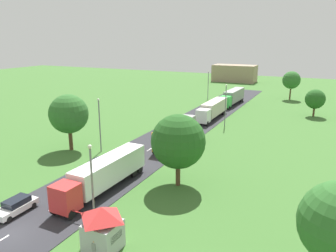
# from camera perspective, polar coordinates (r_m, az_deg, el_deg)

# --- Properties ---
(ground_plane) EXTENTS (280.00, 280.00, 0.00)m
(ground_plane) POSITION_cam_1_polar(r_m,az_deg,el_deg) (34.72, -25.44, -16.52)
(ground_plane) COLOR #3D6B2D
(road) EXTENTS (10.00, 140.00, 0.06)m
(road) POSITION_cam_1_polar(r_m,az_deg,el_deg) (51.66, -4.07, -4.59)
(road) COLOR #2B2B30
(road) RESTS_ON ground
(lane_marking_centre) EXTENTS (0.16, 124.67, 0.01)m
(lane_marking_centre) POSITION_cam_1_polar(r_m,az_deg,el_deg) (50.82, -4.64, -4.90)
(lane_marking_centre) COLOR white
(lane_marking_centre) RESTS_ON road
(truck_lead) EXTENTS (2.76, 14.39, 3.62)m
(truck_lead) POSITION_cam_1_polar(r_m,az_deg,el_deg) (39.47, -10.85, -7.89)
(truck_lead) COLOR red
(truck_lead) RESTS_ON road
(truck_second) EXTENTS (2.60, 12.28, 3.79)m
(truck_second) POSITION_cam_1_polar(r_m,az_deg,el_deg) (54.93, 1.36, -0.96)
(truck_second) COLOR orange
(truck_second) RESTS_ON road
(truck_third) EXTENTS (2.54, 14.10, 3.67)m
(truck_third) POSITION_cam_1_polar(r_m,az_deg,el_deg) (73.14, 7.65, 2.90)
(truck_third) COLOR white
(truck_third) RESTS_ON road
(truck_fourth) EXTENTS (2.87, 14.01, 3.79)m
(truck_fourth) POSITION_cam_1_polar(r_m,az_deg,el_deg) (89.29, 11.02, 4.98)
(truck_fourth) COLOR green
(truck_fourth) RESTS_ON road
(car_lead) EXTENTS (1.90, 4.51, 1.52)m
(car_lead) POSITION_cam_1_polar(r_m,az_deg,el_deg) (37.75, -24.60, -12.33)
(car_lead) COLOR white
(car_lead) RESTS_ON road
(car_second) EXTENTS (1.91, 4.27, 1.48)m
(car_second) POSITION_cam_1_polar(r_m,az_deg,el_deg) (45.55, -12.06, -6.56)
(car_second) COLOR #8C939E
(car_second) RESTS_ON road
(motorcycle_courier) EXTENTS (0.28, 1.94, 0.91)m
(motorcycle_courier) POSITION_cam_1_polar(r_m,az_deg,el_deg) (45.42, -14.96, -7.21)
(motorcycle_courier) COLOR black
(motorcycle_courier) RESTS_ON road
(guard_booth) EXTENTS (3.12, 3.04, 3.94)m
(guard_booth) POSITION_cam_1_polar(r_m,az_deg,el_deg) (29.35, -11.14, -16.70)
(guard_booth) COLOR #B2B2B7
(guard_booth) RESTS_ON ground
(barrier_gate) EXTENTS (4.64, 0.28, 1.05)m
(barrier_gate) POSITION_cam_1_polar(r_m,az_deg,el_deg) (33.93, -14.12, -14.83)
(barrier_gate) COLOR orange
(barrier_gate) RESTS_ON ground
(person_lead) EXTENTS (0.38, 0.22, 1.68)m
(person_lead) POSITION_cam_1_polar(r_m,az_deg,el_deg) (32.58, -10.98, -15.61)
(person_lead) COLOR orange
(person_lead) RESTS_ON ground
(person_second) EXTENTS (0.38, 0.22, 1.68)m
(person_second) POSITION_cam_1_polar(r_m,az_deg,el_deg) (31.98, -9.31, -16.15)
(person_second) COLOR black
(person_second) RESTS_ON ground
(person_third) EXTENTS (0.38, 0.22, 1.61)m
(person_third) POSITION_cam_1_polar(r_m,az_deg,el_deg) (29.15, -12.49, -19.84)
(person_third) COLOR gray
(person_third) RESTS_ON ground
(lamppost_lead) EXTENTS (0.36, 0.36, 8.34)m
(lamppost_lead) POSITION_cam_1_polar(r_m,az_deg,el_deg) (30.83, -12.84, -9.66)
(lamppost_lead) COLOR slate
(lamppost_lead) RESTS_ON ground
(lamppost_second) EXTENTS (0.36, 0.36, 8.39)m
(lamppost_second) POSITION_cam_1_polar(r_m,az_deg,el_deg) (51.90, -11.62, 0.59)
(lamppost_second) COLOR slate
(lamppost_second) RESTS_ON ground
(lamppost_third) EXTENTS (0.36, 0.36, 8.37)m
(lamppost_third) POSITION_cam_1_polar(r_m,az_deg,el_deg) (66.95, 9.82, 3.88)
(lamppost_third) COLOR slate
(lamppost_third) RESTS_ON ground
(lamppost_fourth) EXTENTS (0.36, 0.36, 7.99)m
(lamppost_fourth) POSITION_cam_1_polar(r_m,az_deg,el_deg) (96.14, 6.89, 7.21)
(lamppost_fourth) COLOR slate
(lamppost_fourth) RESTS_ON ground
(tree_birch) EXTENTS (6.43, 6.43, 8.74)m
(tree_birch) POSITION_cam_1_polar(r_m,az_deg,el_deg) (38.90, 1.76, -2.68)
(tree_birch) COLOR #513823
(tree_birch) RESTS_ON ground
(tree_maple) EXTENTS (4.95, 4.95, 8.03)m
(tree_maple) POSITION_cam_1_polar(r_m,az_deg,el_deg) (100.90, 20.36, 7.37)
(tree_maple) COLOR #513823
(tree_maple) RESTS_ON ground
(tree_pine) EXTENTS (4.34, 4.34, 6.12)m
(tree_pine) POSITION_cam_1_polar(r_m,az_deg,el_deg) (81.21, 23.88, 4.23)
(tree_pine) COLOR #513823
(tree_pine) RESTS_ON ground
(tree_ash) EXTENTS (6.06, 6.06, 8.87)m
(tree_ash) POSITION_cam_1_polar(r_m,az_deg,el_deg) (53.64, -16.63, 1.99)
(tree_ash) COLOR #513823
(tree_ash) RESTS_ON ground
(distant_building) EXTENTS (16.73, 8.00, 6.58)m
(distant_building) POSITION_cam_1_polar(r_m,az_deg,el_deg) (136.92, 11.30, 8.83)
(distant_building) COLOR #9E846B
(distant_building) RESTS_ON ground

